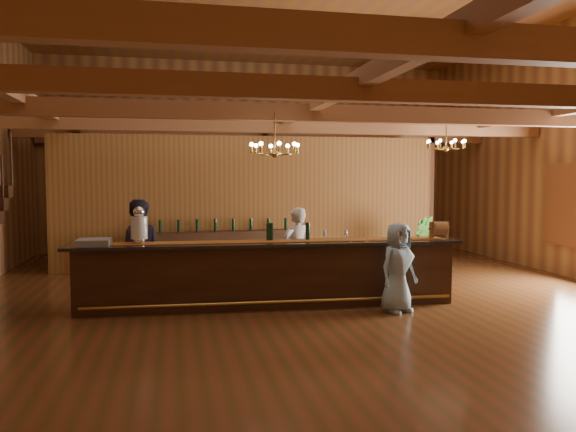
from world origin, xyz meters
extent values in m
plane|color=#5E301A|center=(0.00, 0.00, 0.00)|extent=(14.00, 14.00, 0.00)
cube|color=#B38549|center=(0.00, 7.00, 2.75)|extent=(12.00, 0.10, 5.50)
cube|color=brown|center=(0.00, -5.50, 3.20)|extent=(11.90, 0.20, 0.28)
cube|color=brown|center=(0.00, -3.00, 3.20)|extent=(11.90, 0.20, 0.28)
cube|color=brown|center=(0.00, -0.50, 3.20)|extent=(11.90, 0.20, 0.28)
cube|color=brown|center=(0.00, 2.00, 3.20)|extent=(11.90, 0.20, 0.28)
cube|color=brown|center=(0.00, 4.50, 3.20)|extent=(11.90, 0.20, 0.28)
cube|color=brown|center=(0.00, 6.80, 3.20)|extent=(11.90, 0.20, 0.28)
cube|color=brown|center=(-4.50, 0.00, 3.34)|extent=(0.18, 13.90, 0.22)
cube|color=brown|center=(0.00, 0.00, 3.34)|extent=(0.18, 13.90, 0.22)
cube|color=brown|center=(4.50, 0.00, 3.34)|extent=(0.18, 13.90, 0.22)
cube|color=brown|center=(-4.50, 4.50, 1.60)|extent=(0.20, 0.20, 3.20)
cube|color=brown|center=(4.50, 4.50, 1.60)|extent=(0.20, 0.20, 3.20)
cube|color=brown|center=(-0.50, 3.50, 1.55)|extent=(9.00, 0.18, 3.10)
cube|color=white|center=(5.95, 1.00, 1.55)|extent=(0.12, 1.05, 1.75)
cube|color=#392112|center=(1.00, 5.50, 0.55)|extent=(1.20, 0.60, 1.10)
cube|color=brown|center=(-2.00, 5.50, 0.50)|extent=(1.00, 0.60, 1.00)
cube|color=#392112|center=(-0.75, -0.52, 0.51)|extent=(6.17, 0.93, 1.02)
cube|color=black|center=(-0.75, -0.52, 1.05)|extent=(6.48, 1.08, 0.05)
cube|color=maroon|center=(-0.75, -0.52, 1.08)|extent=(6.06, 0.67, 0.01)
cylinder|color=#B48C3E|center=(-0.75, -0.93, 0.15)|extent=(5.94, 0.31, 0.05)
cylinder|color=silver|center=(-2.83, -0.38, 1.12)|extent=(0.18, 0.18, 0.08)
cylinder|color=silver|center=(-2.83, -0.38, 1.34)|extent=(0.26, 0.26, 0.36)
sphere|color=silver|center=(-2.83, -0.38, 1.59)|extent=(0.18, 0.18, 0.18)
cube|color=gray|center=(-3.52, -0.45, 1.13)|extent=(0.50, 0.50, 0.10)
cube|color=brown|center=(2.06, -0.70, 1.23)|extent=(0.06, 0.06, 0.30)
cube|color=brown|center=(2.34, -0.70, 1.23)|extent=(0.06, 0.06, 0.30)
cylinder|color=brown|center=(2.20, -0.70, 1.26)|extent=(0.24, 0.24, 0.24)
cylinder|color=black|center=(-0.73, -0.40, 1.23)|extent=(0.07, 0.07, 0.30)
cylinder|color=black|center=(-0.69, -0.40, 1.23)|extent=(0.07, 0.07, 0.30)
cylinder|color=black|center=(-0.07, -0.43, 1.23)|extent=(0.07, 0.07, 0.30)
cube|color=#392112|center=(-1.16, 3.11, 0.46)|extent=(3.28, 1.06, 0.91)
cylinder|color=#B48C3E|center=(-0.66, -0.60, 2.86)|extent=(0.02, 0.02, 0.69)
sphere|color=#B48C3E|center=(-0.66, -0.60, 2.51)|extent=(0.12, 0.12, 0.12)
torus|color=#B48C3E|center=(-0.66, -0.60, 2.61)|extent=(0.80, 0.80, 0.04)
cylinder|color=#B48C3E|center=(3.24, 1.14, 2.96)|extent=(0.02, 0.02, 0.48)
sphere|color=#B48C3E|center=(3.24, 1.14, 2.72)|extent=(0.12, 0.12, 0.12)
torus|color=#B48C3E|center=(3.24, 1.14, 2.82)|extent=(0.80, 0.80, 0.04)
imported|color=silver|center=(-0.12, 0.20, 0.80)|extent=(0.69, 0.59, 1.60)
imported|color=black|center=(-2.91, 0.30, 0.88)|extent=(0.91, 0.74, 1.76)
imported|color=#87ADC4|center=(1.19, -1.34, 0.71)|extent=(0.82, 0.69, 1.43)
imported|color=#2E6E22|center=(3.24, 2.33, 0.63)|extent=(0.78, 0.67, 1.25)
camera|label=1|loc=(-2.29, -9.61, 2.15)|focal=35.00mm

